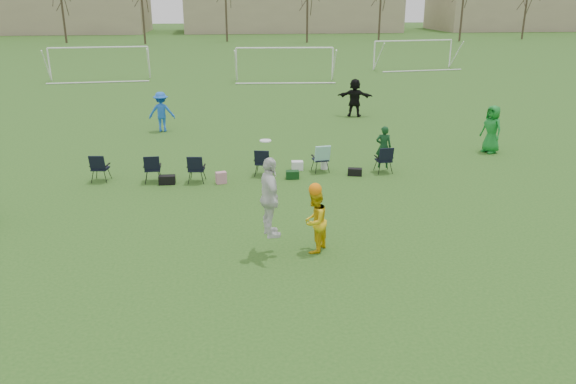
{
  "coord_description": "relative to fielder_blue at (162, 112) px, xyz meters",
  "views": [
    {
      "loc": [
        -0.57,
        -11.01,
        6.03
      ],
      "look_at": [
        0.96,
        2.61,
        1.25
      ],
      "focal_mm": 35.0,
      "sensor_mm": 36.0,
      "label": 1
    }
  ],
  "objects": [
    {
      "name": "fielder_blue",
      "position": [
        0.0,
        0.0,
        0.0
      ],
      "size": [
        1.21,
        0.72,
        1.86
      ],
      "primitive_type": "imported",
      "rotation": [
        0.0,
        0.0,
        3.12
      ],
      "color": "blue",
      "rests_on": "ground"
    },
    {
      "name": "fielder_green_far",
      "position": [
        13.67,
        -5.37,
        0.04
      ],
      "size": [
        0.93,
        1.11,
        1.93
      ],
      "primitive_type": "imported",
      "rotation": [
        0.0,
        0.0,
        -1.17
      ],
      "color": "#157A28",
      "rests_on": "ground"
    },
    {
      "name": "fielder_black",
      "position": [
        9.79,
        2.43,
        0.07
      ],
      "size": [
        1.95,
        1.09,
        2.0
      ],
      "primitive_type": "imported",
      "rotation": [
        0.0,
        0.0,
        2.85
      ],
      "color": "black",
      "rests_on": "ground"
    },
    {
      "name": "ground",
      "position": [
        3.56,
        -15.55,
        -0.93
      ],
      "size": [
        260.0,
        260.0,
        0.0
      ],
      "primitive_type": "plane",
      "color": "#26531A",
      "rests_on": "ground"
    },
    {
      "name": "goal_right",
      "position": [
        19.56,
        22.45,
        1.0
      ],
      "size": [
        7.35,
        1.14,
        2.46
      ],
      "rotation": [
        0.0,
        0.0,
        0.14
      ],
      "color": "white",
      "rests_on": "ground"
    },
    {
      "name": "center_contest",
      "position": [
        4.42,
        -13.95,
        0.29
      ],
      "size": [
        1.92,
        1.23,
        2.91
      ],
      "color": "white",
      "rests_on": "ground"
    },
    {
      "name": "goal_mid",
      "position": [
        7.56,
        16.45,
        1.0
      ],
      "size": [
        7.4,
        0.63,
        2.46
      ],
      "rotation": [
        0.0,
        0.0,
        -0.07
      ],
      "color": "white",
      "rests_on": "ground"
    },
    {
      "name": "sideline_setup",
      "position": [
        4.08,
        -7.57,
        -0.42
      ],
      "size": [
        10.62,
        1.61,
        1.68
      ],
      "color": "#0F3919",
      "rests_on": "ground"
    },
    {
      "name": "goal_left",
      "position": [
        -6.44,
        18.45,
        1.0
      ],
      "size": [
        7.39,
        0.76,
        2.46
      ],
      "rotation": [
        0.0,
        0.0,
        0.09
      ],
      "color": "white",
      "rests_on": "ground"
    },
    {
      "name": "tree_line",
      "position": [
        3.8,
        54.3,
        4.16
      ],
      "size": [
        110.28,
        3.28,
        11.4
      ],
      "color": "#382B21",
      "rests_on": "ground"
    }
  ]
}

